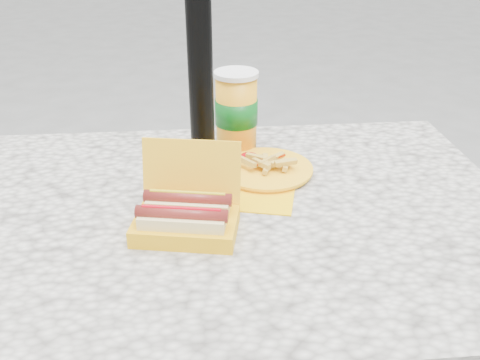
{
  "coord_description": "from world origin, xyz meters",
  "views": [
    {
      "loc": [
        -0.02,
        -0.87,
        1.28
      ],
      "look_at": [
        0.07,
        0.02,
        0.8
      ],
      "focal_mm": 40.0,
      "sensor_mm": 36.0,
      "label": 1
    }
  ],
  "objects": [
    {
      "name": "soda_cup",
      "position": [
        0.08,
        0.27,
        0.84
      ],
      "size": [
        0.1,
        0.1,
        0.19
      ],
      "rotation": [
        0.0,
        0.0,
        -0.33
      ],
      "color": "#FFA719",
      "rests_on": "picnic_table"
    },
    {
      "name": "umbrella_pole",
      "position": [
        0.0,
        0.16,
        1.1
      ],
      "size": [
        0.05,
        0.05,
        2.2
      ],
      "primitive_type": "cylinder",
      "color": "black",
      "rests_on": "ground"
    },
    {
      "name": "hotdog_box",
      "position": [
        -0.04,
        -0.07,
        0.78
      ],
      "size": [
        0.2,
        0.17,
        0.15
      ],
      "rotation": [
        0.0,
        0.0,
        -0.2
      ],
      "color": "yellow",
      "rests_on": "picnic_table"
    },
    {
      "name": "fries_plate",
      "position": [
        0.13,
        0.13,
        0.76
      ],
      "size": [
        0.23,
        0.28,
        0.04
      ],
      "rotation": [
        0.0,
        0.0,
        -0.09
      ],
      "color": "#FFBF07",
      "rests_on": "picnic_table"
    },
    {
      "name": "picnic_table",
      "position": [
        0.0,
        0.0,
        0.64
      ],
      "size": [
        1.2,
        0.8,
        0.75
      ],
      "color": "beige",
      "rests_on": "ground"
    }
  ]
}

